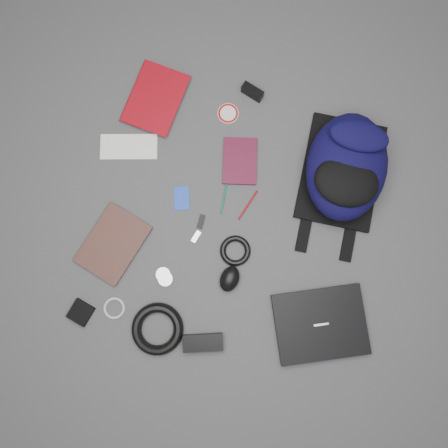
% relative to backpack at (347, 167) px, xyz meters
% --- Properties ---
extents(ground, '(4.00, 4.00, 0.00)m').
position_rel_backpack_xyz_m(ground, '(-0.38, -0.30, -0.09)').
color(ground, '#4F4F51').
rests_on(ground, ground).
extents(backpack, '(0.32, 0.46, 0.19)m').
position_rel_backpack_xyz_m(backpack, '(0.00, 0.00, 0.00)').
color(backpack, black).
rests_on(backpack, ground).
extents(laptop, '(0.39, 0.35, 0.03)m').
position_rel_backpack_xyz_m(laptop, '(0.04, -0.57, -0.08)').
color(laptop, black).
rests_on(laptop, ground).
extents(textbook_red, '(0.23, 0.28, 0.03)m').
position_rel_backpack_xyz_m(textbook_red, '(-0.85, 0.13, -0.08)').
color(textbook_red, maroon).
rests_on(textbook_red, ground).
extents(comic_book, '(0.26, 0.30, 0.02)m').
position_rel_backpack_xyz_m(comic_book, '(-0.85, -0.44, -0.08)').
color(comic_book, '#9D430B').
rests_on(comic_book, ground).
extents(envelope, '(0.23, 0.15, 0.00)m').
position_rel_backpack_xyz_m(envelope, '(-0.81, -0.09, -0.09)').
color(envelope, white).
rests_on(envelope, ground).
extents(dvd_case, '(0.16, 0.20, 0.01)m').
position_rel_backpack_xyz_m(dvd_case, '(-0.38, -0.05, -0.09)').
color(dvd_case, '#450D1F').
rests_on(dvd_case, ground).
extents(compact_camera, '(0.09, 0.06, 0.05)m').
position_rel_backpack_xyz_m(compact_camera, '(-0.40, 0.22, -0.07)').
color(compact_camera, black).
rests_on(compact_camera, ground).
extents(sticker_disc, '(0.09, 0.09, 0.00)m').
position_rel_backpack_xyz_m(sticker_disc, '(-0.47, 0.13, -0.09)').
color(sticker_disc, white).
rests_on(sticker_disc, ground).
extents(pen_teal, '(0.01, 0.12, 0.01)m').
position_rel_backpack_xyz_m(pen_teal, '(-0.41, -0.20, -0.09)').
color(pen_teal, '#0B6352').
rests_on(pen_teal, ground).
extents(pen_red, '(0.05, 0.13, 0.01)m').
position_rel_backpack_xyz_m(pen_red, '(-0.31, -0.20, -0.09)').
color(pen_red, maroon).
rests_on(pen_red, ground).
extents(id_badge, '(0.08, 0.10, 0.00)m').
position_rel_backpack_xyz_m(id_badge, '(-0.56, -0.24, -0.09)').
color(id_badge, blue).
rests_on(id_badge, ground).
extents(usb_black, '(0.02, 0.05, 0.01)m').
position_rel_backpack_xyz_m(usb_black, '(-0.47, -0.31, -0.09)').
color(usb_black, black).
rests_on(usb_black, ground).
extents(usb_silver, '(0.03, 0.05, 0.01)m').
position_rel_backpack_xyz_m(usb_silver, '(-0.47, -0.37, -0.09)').
color(usb_silver, silver).
rests_on(usb_silver, ground).
extents(mouse, '(0.08, 0.11, 0.05)m').
position_rel_backpack_xyz_m(mouse, '(-0.31, -0.49, -0.07)').
color(mouse, black).
rests_on(mouse, ground).
extents(headphone_left, '(0.06, 0.06, 0.01)m').
position_rel_backpack_xyz_m(headphone_left, '(-0.54, -0.54, -0.09)').
color(headphone_left, '#B4B4B6').
rests_on(headphone_left, ground).
extents(headphone_right, '(0.06, 0.06, 0.01)m').
position_rel_backpack_xyz_m(headphone_right, '(-0.55, -0.53, -0.09)').
color(headphone_right, '#B9B9BB').
rests_on(headphone_right, ground).
extents(cable_coil, '(0.12, 0.12, 0.02)m').
position_rel_backpack_xyz_m(cable_coil, '(-0.32, -0.38, -0.08)').
color(cable_coil, black).
rests_on(cable_coil, ground).
extents(power_brick, '(0.15, 0.10, 0.04)m').
position_rel_backpack_xyz_m(power_brick, '(-0.35, -0.73, -0.08)').
color(power_brick, black).
rests_on(power_brick, ground).
extents(power_cord_coil, '(0.23, 0.23, 0.04)m').
position_rel_backpack_xyz_m(power_cord_coil, '(-0.52, -0.72, -0.07)').
color(power_cord_coil, black).
rests_on(power_cord_coil, ground).
extents(pouch, '(0.09, 0.09, 0.02)m').
position_rel_backpack_xyz_m(pouch, '(-0.81, -0.73, -0.08)').
color(pouch, black).
rests_on(pouch, ground).
extents(white_cable_coil, '(0.10, 0.10, 0.01)m').
position_rel_backpack_xyz_m(white_cable_coil, '(-0.70, -0.69, -0.09)').
color(white_cable_coil, beige).
rests_on(white_cable_coil, ground).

